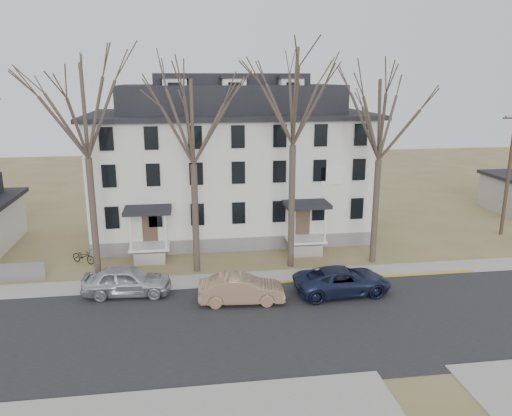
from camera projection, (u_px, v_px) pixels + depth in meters
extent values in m
plane|color=olive|center=(314.00, 345.00, 22.63)|extent=(120.00, 120.00, 0.00)
cube|color=#27272A|center=(304.00, 324.00, 24.55)|extent=(120.00, 10.00, 0.04)
cube|color=#A09F97|center=(281.00, 277.00, 30.29)|extent=(120.00, 2.00, 0.08)
cube|color=gold|center=(365.00, 278.00, 30.11)|extent=(14.00, 0.25, 0.06)
cube|color=slate|center=(232.00, 224.00, 39.46)|extent=(20.00, 10.00, 1.00)
cube|color=silver|center=(231.00, 168.00, 38.32)|extent=(20.00, 10.00, 8.00)
cube|color=black|center=(231.00, 114.00, 37.28)|extent=(20.80, 10.80, 0.30)
cube|color=black|center=(230.00, 98.00, 36.99)|extent=(16.00, 7.00, 2.00)
cube|color=black|center=(230.00, 79.00, 36.63)|extent=(11.00, 4.50, 0.80)
cube|color=white|center=(150.00, 246.00, 32.81)|extent=(2.60, 2.00, 0.16)
cube|color=white|center=(305.00, 239.00, 34.25)|extent=(2.60, 2.00, 0.16)
cube|color=white|center=(332.00, 176.00, 34.30)|extent=(1.60, 0.08, 1.20)
cylinder|color=#473B31|center=(94.00, 219.00, 29.58)|extent=(0.40, 0.40, 7.28)
cylinder|color=#473B31|center=(195.00, 219.00, 30.47)|extent=(0.40, 0.40, 6.76)
cylinder|color=#473B31|center=(292.00, 207.00, 31.16)|extent=(0.40, 0.40, 7.80)
cylinder|color=#473B31|center=(375.00, 212.00, 32.05)|extent=(0.40, 0.40, 6.76)
cylinder|color=#3D3023|center=(509.00, 174.00, 37.37)|extent=(0.28, 0.28, 9.50)
imported|color=#B2B2BC|center=(127.00, 281.00, 27.63)|extent=(4.95, 2.26, 1.65)
imported|color=#9A7A58|center=(241.00, 290.00, 26.69)|extent=(4.69, 1.91, 1.51)
imported|color=#1A2140|center=(342.00, 281.00, 27.82)|extent=(5.53, 2.82, 1.50)
imported|color=black|center=(84.00, 257.00, 32.41)|extent=(1.84, 1.49, 0.94)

